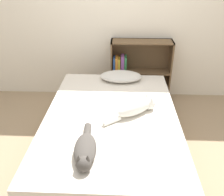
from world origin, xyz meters
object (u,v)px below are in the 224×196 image
object	(u,v)px
bed	(111,135)
pillow	(121,76)
cat_light	(138,107)
cat_dark	(85,150)
bookshelf	(138,69)

from	to	relation	value
bed	pillow	xyz separation A→B (m)	(0.09, 0.81, 0.31)
pillow	cat_light	xyz separation A→B (m)	(0.17, -0.78, 0.02)
bed	cat_dark	distance (m)	0.71
bed	cat_dark	size ratio (longest dim) A/B	3.49
pillow	bookshelf	distance (m)	0.55
bed	cat_light	size ratio (longest dim) A/B	3.85
cat_light	cat_dark	distance (m)	0.78
bed	cat_light	world-z (taller)	cat_light
cat_light	cat_dark	bearing A→B (deg)	-160.96
pillow	cat_dark	distance (m)	1.45
bed	pillow	bearing A→B (deg)	84.02
pillow	bookshelf	bearing A→B (deg)	63.71
pillow	cat_dark	world-z (taller)	cat_dark
pillow	cat_light	world-z (taller)	cat_light
cat_light	pillow	bearing A→B (deg)	65.78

